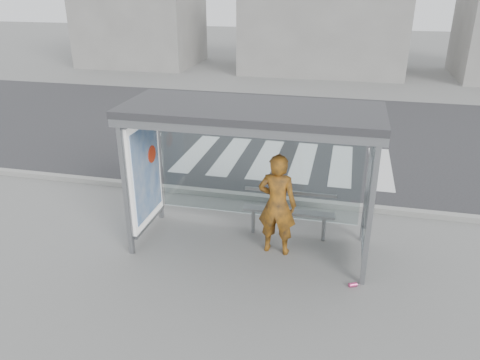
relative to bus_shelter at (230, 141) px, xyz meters
name	(u,v)px	position (x,y,z in m)	size (l,w,h in m)	color
ground	(250,246)	(0.37, -0.06, -1.98)	(80.00, 80.00, 0.00)	slate
road	(296,133)	(0.37, 6.94, -1.98)	(30.00, 10.00, 0.01)	#29292B
curb	(268,198)	(0.37, 1.89, -1.92)	(30.00, 0.18, 0.12)	gray
crosswalk	(285,160)	(0.37, 4.44, -1.98)	(5.55, 3.00, 0.00)	silver
bus_shelter	(230,141)	(0.00, 0.00, 0.00)	(4.25, 1.65, 2.62)	gray
building_left	(140,8)	(-9.63, 17.94, 1.02)	(6.00, 5.00, 6.00)	gray
building_center	(324,21)	(0.37, 17.94, 0.52)	(8.00, 5.00, 5.00)	gray
person	(277,205)	(0.86, -0.11, -1.05)	(0.68, 0.44, 1.86)	#EB4A16
bench	(289,211)	(1.00, 0.48, -1.46)	(1.72, 0.27, 0.89)	slate
soda_can	(353,285)	(2.23, -0.88, -1.95)	(0.07, 0.07, 0.13)	#F0468A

